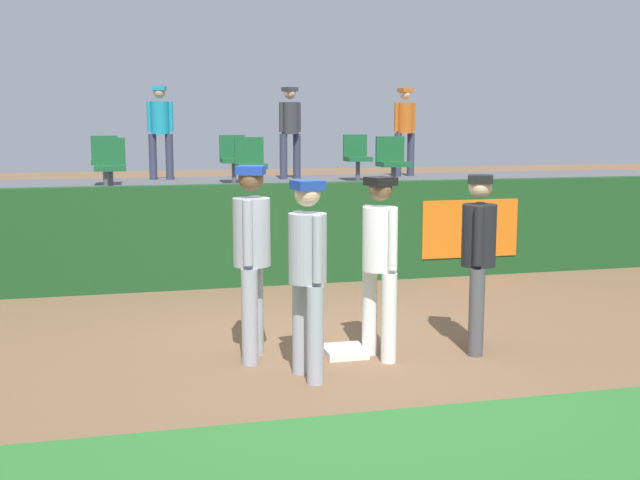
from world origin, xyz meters
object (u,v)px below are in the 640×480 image
player_fielder_home (380,255)px  spectator_hooded (160,126)px  player_coach_visitor (252,249)px  seat_back_right (357,155)px  seat_back_center (233,156)px  player_runner_visitor (308,265)px  spectator_casual (405,126)px  seat_front_right (392,159)px  first_base (345,351)px  seat_front_left (110,163)px  seat_back_left (105,158)px  seat_front_center (250,161)px  spectator_capped (290,126)px  player_umpire (478,250)px

player_fielder_home → spectator_hooded: bearing=173.5°
player_coach_visitor → seat_back_right: (3.05, 6.70, 0.58)m
seat_back_center → seat_back_right: bearing=-0.0°
player_runner_visitor → spectator_casual: size_ratio=1.03×
seat_front_right → spectator_casual: size_ratio=0.49×
first_base → player_coach_visitor: size_ratio=0.21×
spectator_hooded → spectator_casual: bearing=-171.2°
spectator_hooded → spectator_casual: size_ratio=1.00×
first_base → seat_back_center: (-0.12, 6.80, 1.62)m
seat_front_left → seat_back_left: same height
seat_front_center → seat_front_left: bearing=180.0°
seat_back_center → spectator_hooded: spectator_hooded is taller
seat_back_left → seat_back_center: bearing=0.0°
player_coach_visitor → spectator_capped: bearing=-176.1°
first_base → player_runner_visitor: 1.26m
first_base → seat_front_center: bearing=91.2°
player_coach_visitor → seat_back_left: size_ratio=2.22×
seat_back_center → spectator_capped: bearing=31.9°
seat_front_center → spectator_capped: spectator_capped is taller
seat_front_right → seat_back_center: bearing=142.4°
player_umpire → player_runner_visitor: bearing=-50.5°
player_runner_visitor → player_coach_visitor: size_ratio=0.95×
seat_back_left → spectator_hooded: bearing=48.6°
player_coach_visitor → spectator_hooded: spectator_hooded is taller
seat_back_center → seat_back_left: size_ratio=1.00×
seat_back_center → seat_front_right: size_ratio=1.00×
seat_back_center → player_coach_visitor: bearing=-96.5°
seat_back_left → spectator_capped: size_ratio=0.49×
player_runner_visitor → seat_front_center: bearing=164.5°
first_base → player_fielder_home: player_fielder_home is taller
player_umpire → spectator_capped: 7.80m
first_base → seat_back_left: bearing=108.8°
seat_front_right → player_umpire: bearing=-99.9°
player_coach_visitor → seat_front_right: 5.83m
seat_front_left → seat_back_center: (2.09, 1.80, -0.00)m
player_umpire → seat_back_right: (0.85, 6.98, 0.64)m
seat_back_center → seat_back_left: bearing=-180.0°
first_base → player_fielder_home: bearing=-27.4°
seat_back_left → seat_front_center: bearing=-39.2°
seat_front_center → spectator_casual: size_ratio=0.49×
player_fielder_home → seat_back_left: size_ratio=2.09×
seat_front_center → spectator_capped: size_ratio=0.49×
spectator_hooded → spectator_casual: same height
player_runner_visitor → seat_front_left: bearing=-174.4°
seat_back_center → seat_front_center: (0.02, -1.80, 0.00)m
player_umpire → seat_back_left: 7.89m
seat_back_left → first_base: bearing=-71.2°
seat_back_left → player_fielder_home: bearing=-69.4°
player_coach_visitor → seat_back_right: 7.38m
seat_back_right → player_fielder_home: bearing=-105.0°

